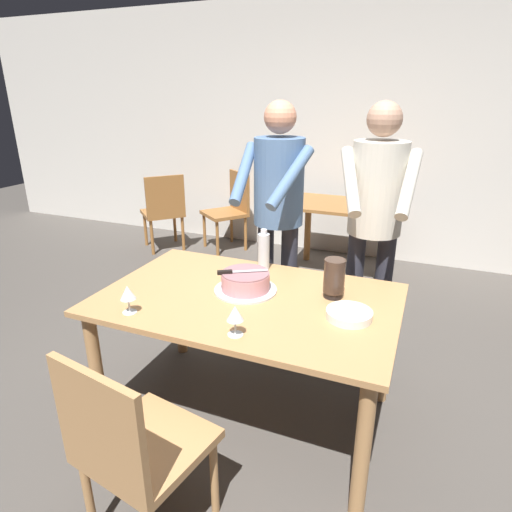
{
  "coord_description": "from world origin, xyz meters",
  "views": [
    {
      "loc": [
        0.82,
        -1.89,
        1.76
      ],
      "look_at": [
        -0.04,
        0.21,
        0.9
      ],
      "focal_mm": 30.44,
      "sensor_mm": 36.0,
      "label": 1
    }
  ],
  "objects_px": {
    "cake_on_platter": "(245,282)",
    "background_chair_0": "(164,209)",
    "wine_glass_near": "(235,314)",
    "background_table": "(342,220)",
    "hurricane_lamp": "(334,278)",
    "chair_near_side": "(133,445)",
    "main_dining_table": "(248,314)",
    "water_bottle": "(264,251)",
    "background_chair_1": "(230,208)",
    "plate_stack": "(349,314)",
    "person_standing_beside": "(375,213)",
    "person_cutting_cake": "(278,205)",
    "cake_knife": "(232,272)",
    "wine_glass_far": "(128,293)"
  },
  "relations": [
    {
      "from": "wine_glass_near",
      "to": "hurricane_lamp",
      "type": "distance_m",
      "value": 0.63
    },
    {
      "from": "background_chair_0",
      "to": "wine_glass_near",
      "type": "bearing_deg",
      "value": -50.81
    },
    {
      "from": "wine_glass_near",
      "to": "background_chair_1",
      "type": "distance_m",
      "value": 3.31
    },
    {
      "from": "plate_stack",
      "to": "person_cutting_cake",
      "type": "relative_size",
      "value": 0.13
    },
    {
      "from": "plate_stack",
      "to": "cake_knife",
      "type": "bearing_deg",
      "value": 174.97
    },
    {
      "from": "wine_glass_far",
      "to": "person_cutting_cake",
      "type": "height_order",
      "value": "person_cutting_cake"
    },
    {
      "from": "water_bottle",
      "to": "background_chair_0",
      "type": "bearing_deg",
      "value": 136.91
    },
    {
      "from": "hurricane_lamp",
      "to": "background_chair_1",
      "type": "distance_m",
      "value": 3.01
    },
    {
      "from": "chair_near_side",
      "to": "main_dining_table",
      "type": "bearing_deg",
      "value": 82.77
    },
    {
      "from": "plate_stack",
      "to": "chair_near_side",
      "type": "height_order",
      "value": "chair_near_side"
    },
    {
      "from": "plate_stack",
      "to": "chair_near_side",
      "type": "relative_size",
      "value": 0.24
    },
    {
      "from": "hurricane_lamp",
      "to": "background_chair_0",
      "type": "distance_m",
      "value": 3.2
    },
    {
      "from": "cake_knife",
      "to": "person_standing_beside",
      "type": "bearing_deg",
      "value": 48.32
    },
    {
      "from": "hurricane_lamp",
      "to": "background_chair_0",
      "type": "bearing_deg",
      "value": 139.82
    },
    {
      "from": "cake_on_platter",
      "to": "cake_knife",
      "type": "relative_size",
      "value": 1.4
    },
    {
      "from": "main_dining_table",
      "to": "background_table",
      "type": "height_order",
      "value": "main_dining_table"
    },
    {
      "from": "cake_knife",
      "to": "wine_glass_near",
      "type": "height_order",
      "value": "wine_glass_near"
    },
    {
      "from": "chair_near_side",
      "to": "person_standing_beside",
      "type": "bearing_deg",
      "value": 68.35
    },
    {
      "from": "cake_knife",
      "to": "water_bottle",
      "type": "distance_m",
      "value": 0.37
    },
    {
      "from": "cake_on_platter",
      "to": "background_chair_0",
      "type": "distance_m",
      "value": 2.95
    },
    {
      "from": "hurricane_lamp",
      "to": "main_dining_table",
      "type": "bearing_deg",
      "value": -157.45
    },
    {
      "from": "main_dining_table",
      "to": "person_cutting_cake",
      "type": "xyz_separation_m",
      "value": [
        -0.09,
        0.7,
        0.43
      ]
    },
    {
      "from": "plate_stack",
      "to": "background_chair_0",
      "type": "height_order",
      "value": "background_chair_0"
    },
    {
      "from": "plate_stack",
      "to": "water_bottle",
      "type": "distance_m",
      "value": 0.75
    },
    {
      "from": "plate_stack",
      "to": "background_table",
      "type": "distance_m",
      "value": 2.36
    },
    {
      "from": "hurricane_lamp",
      "to": "chair_near_side",
      "type": "xyz_separation_m",
      "value": [
        -0.52,
        -1.04,
        -0.37
      ]
    },
    {
      "from": "person_standing_beside",
      "to": "main_dining_table",
      "type": "bearing_deg",
      "value": -125.63
    },
    {
      "from": "plate_stack",
      "to": "background_table",
      "type": "xyz_separation_m",
      "value": [
        -0.49,
        2.3,
        -0.19
      ]
    },
    {
      "from": "plate_stack",
      "to": "person_standing_beside",
      "type": "distance_m",
      "value": 0.82
    },
    {
      "from": "water_bottle",
      "to": "background_table",
      "type": "height_order",
      "value": "water_bottle"
    },
    {
      "from": "plate_stack",
      "to": "background_chair_0",
      "type": "distance_m",
      "value": 3.42
    },
    {
      "from": "hurricane_lamp",
      "to": "background_chair_0",
      "type": "relative_size",
      "value": 0.23
    },
    {
      "from": "plate_stack",
      "to": "wine_glass_near",
      "type": "bearing_deg",
      "value": -141.88
    },
    {
      "from": "background_chair_1",
      "to": "background_chair_0",
      "type": "bearing_deg",
      "value": -151.82
    },
    {
      "from": "water_bottle",
      "to": "person_standing_beside",
      "type": "xyz_separation_m",
      "value": [
        0.59,
        0.33,
        0.21
      ]
    },
    {
      "from": "water_bottle",
      "to": "chair_near_side",
      "type": "distance_m",
      "value": 1.32
    },
    {
      "from": "person_cutting_cake",
      "to": "hurricane_lamp",
      "type": "bearing_deg",
      "value": -46.64
    },
    {
      "from": "chair_near_side",
      "to": "background_table",
      "type": "bearing_deg",
      "value": 87.14
    },
    {
      "from": "cake_on_platter",
      "to": "background_chair_0",
      "type": "bearing_deg",
      "value": 132.45
    },
    {
      "from": "person_standing_beside",
      "to": "background_chair_1",
      "type": "height_order",
      "value": "person_standing_beside"
    },
    {
      "from": "main_dining_table",
      "to": "water_bottle",
      "type": "relative_size",
      "value": 6.19
    },
    {
      "from": "background_table",
      "to": "background_chair_0",
      "type": "xyz_separation_m",
      "value": [
        -2.06,
        -0.04,
        -0.09
      ]
    },
    {
      "from": "water_bottle",
      "to": "cake_knife",
      "type": "bearing_deg",
      "value": -95.55
    },
    {
      "from": "cake_on_platter",
      "to": "wine_glass_far",
      "type": "distance_m",
      "value": 0.62
    },
    {
      "from": "background_table",
      "to": "person_standing_beside",
      "type": "bearing_deg",
      "value": -72.66
    },
    {
      "from": "hurricane_lamp",
      "to": "chair_near_side",
      "type": "relative_size",
      "value": 0.23
    },
    {
      "from": "main_dining_table",
      "to": "person_standing_beside",
      "type": "bearing_deg",
      "value": 54.37
    },
    {
      "from": "chair_near_side",
      "to": "background_chair_0",
      "type": "xyz_separation_m",
      "value": [
        -1.91,
        3.09,
        0.0
      ]
    },
    {
      "from": "hurricane_lamp",
      "to": "background_chair_0",
      "type": "xyz_separation_m",
      "value": [
        -2.43,
        2.05,
        -0.37
      ]
    },
    {
      "from": "cake_knife",
      "to": "person_cutting_cake",
      "type": "height_order",
      "value": "person_cutting_cake"
    }
  ]
}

